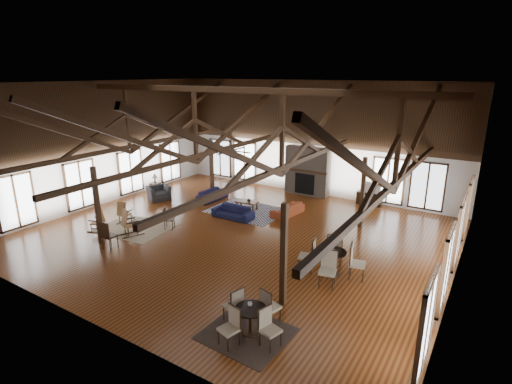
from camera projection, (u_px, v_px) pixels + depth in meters
The scene contains 31 objects.
floor at pixel (237, 234), 16.35m from camera, with size 16.00×16.00×0.00m, color brown.
ceiling at pixel (235, 83), 14.62m from camera, with size 16.00×14.00×0.02m, color black.
wall_back at pixel (311, 138), 21.17m from camera, with size 16.00×0.02×6.00m, color silver.
wall_front at pixel (74, 216), 9.80m from camera, with size 16.00×0.02×6.00m, color silver.
wall_left at pixel (102, 144), 19.54m from camera, with size 0.02×14.00×6.00m, color silver.
wall_right at pixel (466, 195), 11.43m from camera, with size 0.02×14.00×6.00m, color silver.
roof_truss at pixel (236, 137), 15.19m from camera, with size 15.60×14.07×3.14m.
post_grid at pixel (237, 199), 15.91m from camera, with size 8.16×7.16×3.05m.
fireplace at pixel (307, 171), 21.39m from camera, with size 2.50×0.69×2.60m.
ceiling_fan at pixel (231, 150), 14.21m from camera, with size 1.60×1.60×0.75m.
sofa_navy_front at pixel (233, 212), 18.13m from camera, with size 1.92×0.75×0.56m, color #121433.
sofa_navy_left at pixel (212, 195), 20.70m from camera, with size 0.71×1.82×0.53m, color black.
sofa_orange at pixel (288, 209), 18.52m from camera, with size 0.72×1.85×0.54m, color #90381C.
coffee_table at pixel (247, 202), 19.24m from camera, with size 1.14×0.65×0.42m.
vase at pixel (249, 200), 19.15m from camera, with size 0.17×0.17×0.18m, color #B2B2B2.
armchair at pixel (159, 193), 20.72m from camera, with size 0.96×1.10×0.71m, color #28282A.
side_table_lamp at pixel (155, 186), 21.71m from camera, with size 0.46×0.46×1.17m.
rocking_chair_a at pixel (123, 213), 17.46m from camera, with size 0.55×0.84×1.00m.
rocking_chair_b at pixel (128, 223), 16.08m from camera, with size 0.78×1.01×1.15m.
rocking_chair_c at pixel (99, 221), 16.55m from camera, with size 0.85×0.65×0.98m.
side_chair_a at pixel (167, 217), 16.79m from camera, with size 0.55×0.55×0.95m.
side_chair_b at pixel (107, 233), 14.80m from camera, with size 0.49×0.49×1.11m.
cafe_table_near at pixel (251, 316), 10.07m from camera, with size 1.93×1.93×0.98m.
cafe_table_far at pixel (332, 258), 12.98m from camera, with size 2.24×2.24×1.14m.
cup_near at pixel (250, 304), 10.10m from camera, with size 0.12×0.12×0.09m, color #B2B2B2.
cup_far at pixel (333, 251), 12.82m from camera, with size 0.12×0.12×0.09m, color #B2B2B2.
tv_console at pixel (370, 198), 20.01m from camera, with size 1.23×0.46×0.62m, color black.
television at pixel (371, 187), 19.82m from camera, with size 0.97×0.13×0.56m, color #B2B2B2.
rug_tan at pixel (134, 228), 17.01m from camera, with size 2.97×2.34×0.01m, color tan.
rug_navy at pixel (247, 211), 19.11m from camera, with size 3.48×2.61×0.01m, color #171C40.
rug_dark at pixel (247, 334), 10.16m from camera, with size 2.09×1.90×0.01m, color black.
Camera 1 is at (8.68, -12.44, 6.40)m, focal length 28.00 mm.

